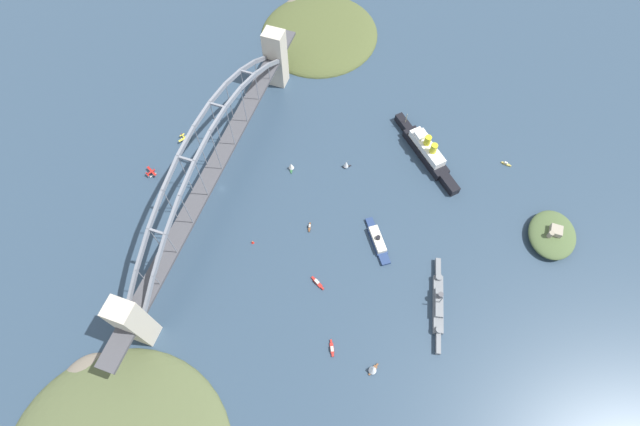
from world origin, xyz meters
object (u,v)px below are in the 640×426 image
harbor_arch_bridge (215,167)px  naval_cruiser (438,303)px  seaplane_second_in_formation (151,172)px  small_boat_2 (506,164)px  small_boat_6 (373,370)px  fort_island_mid_harbor (552,235)px  small_boat_5 (346,164)px  harbor_ferry_steamer (378,240)px  channel_marker_buoy (253,242)px  small_boat_3 (317,283)px  small_boat_1 (310,227)px  small_boat_0 (291,166)px  small_boat_4 (332,348)px  seaplane_taxiing_near_bridge (185,138)px  ocean_liner (426,151)px

harbor_arch_bridge → naval_cruiser: (36.43, 175.32, -26.34)m
harbor_arch_bridge → seaplane_second_in_formation: bearing=-84.3°
small_boat_2 → small_boat_6: bearing=-16.9°
naval_cruiser → fort_island_mid_harbor: size_ratio=1.62×
small_boat_5 → small_boat_6: small_boat_6 is taller
harbor_ferry_steamer → small_boat_6: (87.27, 21.33, 1.89)m
harbor_arch_bridge → channel_marker_buoy: size_ratio=107.53×
harbor_ferry_steamer → small_boat_5: (-54.53, -40.86, 1.54)m
harbor_ferry_steamer → small_boat_3: harbor_ferry_steamer is taller
fort_island_mid_harbor → small_boat_1: fort_island_mid_harbor is taller
fort_island_mid_harbor → small_boat_6: size_ratio=4.48×
fort_island_mid_harbor → small_boat_0: 197.65m
seaplane_second_in_formation → small_boat_4: (81.68, 174.59, -1.29)m
seaplane_taxiing_near_bridge → small_boat_3: bearing=60.3°
harbor_ferry_steamer → small_boat_5: bearing=-143.2°
small_boat_4 → small_boat_0: bearing=-148.8°
harbor_ferry_steamer → small_boat_2: harbor_ferry_steamer is taller
small_boat_2 → seaplane_taxiing_near_bridge: bearing=-76.3°
harbor_arch_bridge → naval_cruiser: size_ratio=4.55×
ocean_liner → naval_cruiser: (117.20, 35.42, -3.14)m
ocean_liner → channel_marker_buoy: 152.68m
harbor_ferry_steamer → naval_cruiser: bearing=58.1°
seaplane_taxiing_near_bridge → seaplane_second_in_formation: seaplane_second_in_formation is taller
small_boat_2 → harbor_arch_bridge: bearing=-65.2°
harbor_arch_bridge → small_boat_1: bearing=82.5°
seaplane_second_in_formation → small_boat_0: bearing=111.6°
small_boat_6 → small_boat_4: bearing=-99.3°
small_boat_2 → small_boat_4: size_ratio=0.77×
small_boat_1 → small_boat_3: bearing=26.7°
small_boat_1 → small_boat_4: bearing=28.9°
small_boat_6 → harbor_ferry_steamer: bearing=-166.3°
small_boat_3 → small_boat_4: bearing=31.0°
small_boat_1 → small_boat_6: 108.82m
small_boat_6 → small_boat_1: bearing=-139.1°
fort_island_mid_harbor → seaplane_taxiing_near_bridge: bearing=-88.7°
channel_marker_buoy → small_boat_3: bearing=75.7°
seaplane_second_in_formation → small_boat_2: size_ratio=1.32×
small_boat_3 → small_boat_0: bearing=-148.7°
seaplane_taxiing_near_bridge → small_boat_6: size_ratio=1.11×
small_boat_1 → small_boat_6: bearing=40.9°
seaplane_taxiing_near_bridge → harbor_ferry_steamer: bearing=77.8°
naval_cruiser → small_boat_3: bearing=-81.6°
ocean_liner → small_boat_5: 64.24m
small_boat_1 → small_boat_5: (-59.58, 9.02, 2.90)m
harbor_arch_bridge → harbor_ferry_steamer: (4.77, 124.55, -27.02)m
small_boat_3 → small_boat_5: bearing=-174.0°
seaplane_second_in_formation → small_boat_3: (42.69, 151.13, -1.25)m
harbor_ferry_steamer → small_boat_0: size_ratio=4.54×
small_boat_3 → channel_marker_buoy: (-13.71, -53.96, 0.19)m
small_boat_4 → small_boat_5: size_ratio=1.26×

